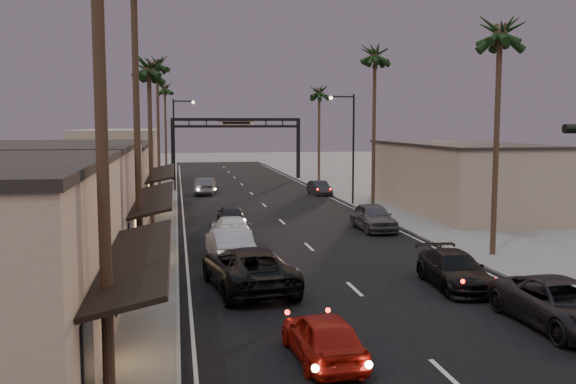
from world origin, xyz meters
name	(u,v)px	position (x,y,z in m)	size (l,w,h in m)	color
ground	(275,216)	(0.00, 40.00, 0.00)	(200.00, 200.00, 0.00)	slate
road	(266,207)	(0.00, 45.00, 0.00)	(14.00, 120.00, 0.02)	black
sidewalk_left	(149,198)	(-9.50, 52.00, 0.06)	(5.00, 92.00, 0.12)	slate
sidewalk_right	(356,194)	(9.50, 52.00, 0.06)	(5.00, 92.00, 0.12)	slate
storefront_mid	(49,207)	(-13.00, 26.00, 2.75)	(8.00, 14.00, 5.50)	gray
storefront_far	(92,182)	(-13.00, 42.00, 2.50)	(8.00, 16.00, 5.00)	tan
storefront_dist	(119,158)	(-13.00, 65.00, 3.00)	(8.00, 20.00, 6.00)	gray
building_right	(458,179)	(14.00, 40.00, 2.50)	(8.00, 18.00, 5.00)	gray
arch	(236,133)	(0.00, 70.00, 5.53)	(15.20, 0.40, 7.27)	black
streetlight_right	(350,140)	(6.92, 45.00, 5.33)	(2.13, 0.30, 9.00)	black
streetlight_left	(177,137)	(-6.92, 58.00, 5.33)	(2.13, 0.30, 9.00)	black
palm_lc	(149,62)	(-8.60, 36.00, 10.47)	(3.20, 3.20, 12.20)	#38281C
palm_ld	(157,60)	(-8.60, 55.00, 12.42)	(3.20, 3.20, 14.20)	#38281C
palm_ra	(500,24)	(8.60, 24.00, 11.44)	(3.20, 3.20, 13.20)	#38281C
palm_rb	(375,50)	(8.60, 44.00, 12.42)	(3.20, 3.20, 14.20)	#38281C
palm_rc	(319,88)	(8.60, 64.00, 10.47)	(3.20, 3.20, 12.20)	#38281C
palm_far	(165,85)	(-8.30, 78.00, 11.44)	(3.20, 3.20, 13.20)	#38281C
oncoming_red	(323,336)	(-3.02, 11.58, 0.71)	(1.68, 4.17, 1.42)	#96120A
oncoming_pickup	(248,268)	(-4.24, 19.65, 0.88)	(2.93, 6.34, 1.76)	black
oncoming_silver	(229,244)	(-4.55, 25.15, 0.83)	(1.77, 5.06, 1.67)	#9D9DA2
oncoming_white	(231,228)	(-4.00, 30.65, 0.71)	(1.98, 4.87, 1.41)	white
oncoming_dgrey	(231,215)	(-3.56, 36.15, 0.69)	(1.63, 4.05, 1.38)	black
oncoming_grey_far	(205,186)	(-4.37, 54.89, 0.79)	(1.67, 4.79, 1.58)	#444448
curbside_near	(562,305)	(5.34, 13.07, 0.79)	(2.62, 5.68, 1.58)	black
curbside_black	(455,270)	(4.09, 18.57, 0.73)	(2.04, 5.01, 1.45)	black
curbside_grey	(373,217)	(5.06, 32.62, 0.85)	(2.00, 4.96, 1.69)	#424246
curbside_far	(319,188)	(6.08, 52.57, 0.66)	(1.40, 4.01, 1.32)	black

